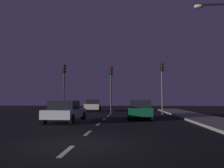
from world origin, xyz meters
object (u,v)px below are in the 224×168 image
(traffic_signal_left, at_px, (64,79))
(traffic_signal_center, at_px, (111,81))
(car_oncoming_far, at_px, (93,105))
(traffic_signal_right, at_px, (162,78))
(car_stopped_ahead, at_px, (140,109))
(car_adjacent_lane, at_px, (65,111))
(street_lamp_right, at_px, (222,51))

(traffic_signal_left, distance_m, traffic_signal_center, 4.92)
(traffic_signal_left, bearing_deg, traffic_signal_center, -0.01)
(car_oncoming_far, bearing_deg, traffic_signal_center, -63.94)
(traffic_signal_right, xyz_separation_m, car_stopped_ahead, (-2.48, -5.53, -2.91))
(traffic_signal_right, distance_m, car_stopped_ahead, 6.72)
(traffic_signal_right, height_order, car_oncoming_far, traffic_signal_right)
(traffic_signal_center, relative_size, car_oncoming_far, 1.15)
(car_adjacent_lane, distance_m, street_lamp_right, 10.61)
(traffic_signal_left, distance_m, car_stopped_ahead, 9.82)
(car_oncoming_far, bearing_deg, car_adjacent_lane, -89.25)
(traffic_signal_left, bearing_deg, street_lamp_right, -38.10)
(car_oncoming_far, bearing_deg, street_lamp_right, -56.35)
(traffic_signal_right, bearing_deg, street_lamp_right, -77.04)
(traffic_signal_center, distance_m, traffic_signal_right, 5.17)
(traffic_signal_left, relative_size, traffic_signal_right, 0.98)
(traffic_signal_right, height_order, car_stopped_ahead, traffic_signal_right)
(car_adjacent_lane, bearing_deg, car_oncoming_far, 90.75)
(car_adjacent_lane, bearing_deg, traffic_signal_left, 105.92)
(traffic_signal_center, bearing_deg, traffic_signal_right, 0.01)
(traffic_signal_center, xyz_separation_m, car_oncoming_far, (-2.67, 5.45, -2.68))
(traffic_signal_left, height_order, car_stopped_ahead, traffic_signal_left)
(traffic_signal_left, height_order, traffic_signal_center, traffic_signal_left)
(car_stopped_ahead, relative_size, car_oncoming_far, 1.03)
(traffic_signal_center, relative_size, car_adjacent_lane, 1.23)
(traffic_signal_center, relative_size, traffic_signal_right, 0.94)
(traffic_signal_left, xyz_separation_m, traffic_signal_center, (4.91, -0.00, -0.15))
(traffic_signal_right, bearing_deg, car_stopped_ahead, -114.14)
(car_stopped_ahead, height_order, street_lamp_right, street_lamp_right)
(traffic_signal_center, distance_m, car_adjacent_lane, 9.28)
(traffic_signal_left, bearing_deg, traffic_signal_right, 0.00)
(traffic_signal_center, xyz_separation_m, street_lamp_right, (7.38, -9.64, 1.01))
(traffic_signal_left, xyz_separation_m, car_oncoming_far, (2.25, 5.45, -2.83))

